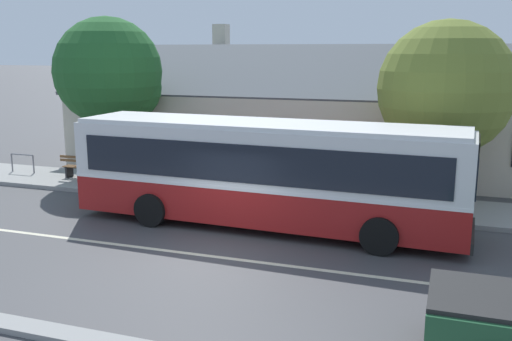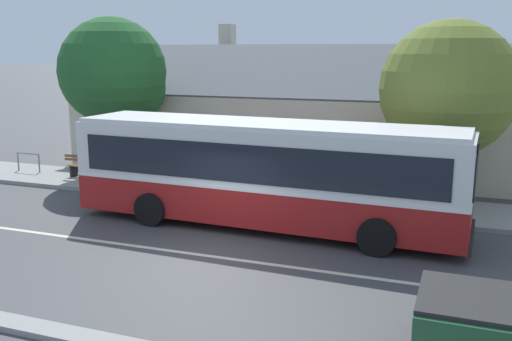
{
  "view_description": "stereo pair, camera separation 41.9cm",
  "coord_description": "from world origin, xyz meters",
  "px_view_note": "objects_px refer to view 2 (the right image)",
  "views": [
    {
      "loc": [
        5.68,
        -12.64,
        5.16
      ],
      "look_at": [
        0.1,
        3.58,
        1.52
      ],
      "focal_mm": 40.0,
      "sensor_mm": 36.0,
      "label": 1
    },
    {
      "loc": [
        6.07,
        -12.5,
        5.16
      ],
      "look_at": [
        0.1,
        3.58,
        1.52
      ],
      "focal_mm": 40.0,
      "sensor_mm": 36.0,
      "label": 2
    }
  ],
  "objects_px": {
    "street_tree_secondary": "(117,75)",
    "bench_down_street": "(188,178)",
    "bike_rack": "(28,159)",
    "transit_bus": "(265,171)",
    "bench_by_building": "(87,167)",
    "bus_stop_sign": "(470,172)",
    "street_tree_primary": "(448,89)"
  },
  "relations": [
    {
      "from": "street_tree_secondary",
      "to": "bench_down_street",
      "type": "bearing_deg",
      "value": -24.47
    },
    {
      "from": "bench_down_street",
      "to": "bike_rack",
      "type": "height_order",
      "value": "bench_down_street"
    },
    {
      "from": "transit_bus",
      "to": "bench_by_building",
      "type": "height_order",
      "value": "transit_bus"
    },
    {
      "from": "transit_bus",
      "to": "bus_stop_sign",
      "type": "bearing_deg",
      "value": 20.31
    },
    {
      "from": "bus_stop_sign",
      "to": "bike_rack",
      "type": "xyz_separation_m",
      "value": [
        -17.39,
        1.21,
        -0.96
      ]
    },
    {
      "from": "bench_by_building",
      "to": "bike_rack",
      "type": "bearing_deg",
      "value": 176.5
    },
    {
      "from": "bench_down_street",
      "to": "bus_stop_sign",
      "type": "distance_m",
      "value": 9.67
    },
    {
      "from": "transit_bus",
      "to": "bench_down_street",
      "type": "relative_size",
      "value": 6.2
    },
    {
      "from": "bench_down_street",
      "to": "street_tree_primary",
      "type": "distance_m",
      "value": 9.48
    },
    {
      "from": "bench_by_building",
      "to": "bench_down_street",
      "type": "height_order",
      "value": "same"
    },
    {
      "from": "bus_stop_sign",
      "to": "bike_rack",
      "type": "distance_m",
      "value": 17.46
    },
    {
      "from": "street_tree_primary",
      "to": "transit_bus",
      "type": "bearing_deg",
      "value": -139.29
    },
    {
      "from": "bench_down_street",
      "to": "bench_by_building",
      "type": "bearing_deg",
      "value": 174.61
    },
    {
      "from": "street_tree_secondary",
      "to": "bus_stop_sign",
      "type": "distance_m",
      "value": 14.09
    },
    {
      "from": "bench_by_building",
      "to": "bench_down_street",
      "type": "relative_size",
      "value": 0.93
    },
    {
      "from": "transit_bus",
      "to": "bike_rack",
      "type": "bearing_deg",
      "value": 164.27
    },
    {
      "from": "bus_stop_sign",
      "to": "bike_rack",
      "type": "bearing_deg",
      "value": 176.01
    },
    {
      "from": "transit_bus",
      "to": "bench_down_street",
      "type": "height_order",
      "value": "transit_bus"
    },
    {
      "from": "transit_bus",
      "to": "street_tree_primary",
      "type": "height_order",
      "value": "street_tree_primary"
    },
    {
      "from": "bench_by_building",
      "to": "transit_bus",
      "type": "bearing_deg",
      "value": -19.83
    },
    {
      "from": "street_tree_secondary",
      "to": "bench_by_building",
      "type": "bearing_deg",
      "value": -114.85
    },
    {
      "from": "street_tree_primary",
      "to": "bus_stop_sign",
      "type": "distance_m",
      "value": 3.18
    },
    {
      "from": "transit_bus",
      "to": "street_tree_secondary",
      "type": "bearing_deg",
      "value": 150.51
    },
    {
      "from": "transit_bus",
      "to": "bench_by_building",
      "type": "bearing_deg",
      "value": 160.17
    },
    {
      "from": "bench_by_building",
      "to": "bus_stop_sign",
      "type": "distance_m",
      "value": 14.37
    },
    {
      "from": "bus_stop_sign",
      "to": "transit_bus",
      "type": "bearing_deg",
      "value": -159.69
    },
    {
      "from": "transit_bus",
      "to": "street_tree_secondary",
      "type": "distance_m",
      "value": 9.51
    },
    {
      "from": "transit_bus",
      "to": "bike_rack",
      "type": "xyz_separation_m",
      "value": [
        -11.74,
        3.3,
        -0.99
      ]
    },
    {
      "from": "bench_down_street",
      "to": "bike_rack",
      "type": "distance_m",
      "value": 7.83
    },
    {
      "from": "street_tree_primary",
      "to": "bus_stop_sign",
      "type": "xyz_separation_m",
      "value": [
        0.85,
        -2.05,
        -2.28
      ]
    },
    {
      "from": "transit_bus",
      "to": "bus_stop_sign",
      "type": "distance_m",
      "value": 6.03
    },
    {
      "from": "street_tree_primary",
      "to": "street_tree_secondary",
      "type": "relative_size",
      "value": 0.95
    }
  ]
}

